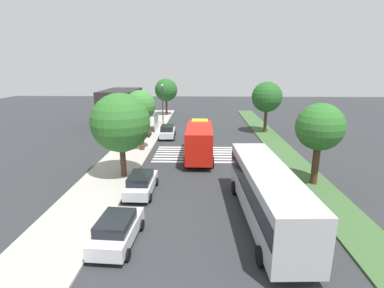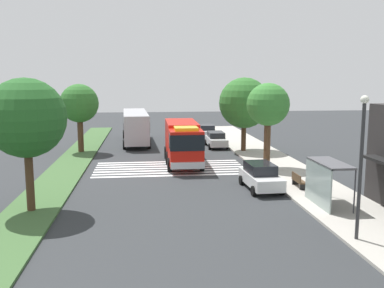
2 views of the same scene
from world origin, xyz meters
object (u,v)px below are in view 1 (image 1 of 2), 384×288
object	(u,v)px
fire_truck	(199,139)
bus_stop_shelter	(154,118)
parked_car_mid	(141,183)
median_tree_far_west	(320,128)
street_lamp	(163,101)
transit_bus	(267,191)
median_tree_west	(267,97)
sidewalk_tree_east	(166,90)
parked_car_east	(167,131)
bench_near_shelter	(149,133)
sidewalk_tree_far_west	(121,123)
parked_car_west	(117,230)
sidewalk_tree_west	(140,106)

from	to	relation	value
fire_truck	bus_stop_shelter	distance (m)	14.49
parked_car_mid	median_tree_far_west	distance (m)	14.42
street_lamp	median_tree_far_west	world-z (taller)	median_tree_far_west
transit_bus	median_tree_west	size ratio (longest dim) A/B	1.65
parked_car_mid	sidewalk_tree_east	distance (m)	35.90
parked_car_east	bench_near_shelter	bearing A→B (deg)	82.14
fire_truck	parked_car_east	bearing A→B (deg)	27.25
sidewalk_tree_east	median_tree_west	distance (m)	21.59
fire_truck	sidewalk_tree_far_west	world-z (taller)	sidewalk_tree_far_west
median_tree_west	parked_car_east	bearing A→B (deg)	104.06
bench_near_shelter	median_tree_west	size ratio (longest dim) A/B	0.22
parked_car_mid	parked_car_east	distance (m)	17.58
parked_car_east	transit_bus	size ratio (longest dim) A/B	0.38
fire_truck	bus_stop_shelter	size ratio (longest dim) A/B	2.55
street_lamp	transit_bus	bearing A→B (deg)	-161.52
sidewalk_tree_far_west	sidewalk_tree_east	xyz separation A→B (m)	(32.36, -0.00, 0.06)
street_lamp	sidewalk_tree_far_west	bearing A→B (deg)	179.04
sidewalk_tree_east	median_tree_west	bearing A→B (deg)	-132.53
parked_car_mid	median_tree_far_west	size ratio (longest dim) A/B	0.69
median_tree_west	bench_near_shelter	bearing A→B (deg)	101.13
parked_car_west	sidewalk_tree_east	size ratio (longest dim) A/B	0.63
parked_car_west	parked_car_east	xyz separation A→B (m)	(24.08, -0.01, 0.02)
fire_truck	bench_near_shelter	distance (m)	11.22
street_lamp	sidewalk_tree_west	world-z (taller)	sidewalk_tree_west
bus_stop_shelter	median_tree_west	distance (m)	16.50
fire_truck	parked_car_west	size ratio (longest dim) A/B	2.04
parked_car_mid	sidewalk_tree_west	distance (m)	12.35
median_tree_far_west	sidewalk_tree_west	bearing A→B (deg)	59.62
sidewalk_tree_west	bus_stop_shelter	bearing A→B (deg)	1.36
bus_stop_shelter	sidewalk_tree_west	xyz separation A→B (m)	(-10.45, -0.25, 3.22)
parked_car_east	median_tree_far_west	size ratio (longest dim) A/B	0.68
parked_car_mid	street_lamp	size ratio (longest dim) A/B	0.71
fire_truck	transit_bus	xyz separation A→B (m)	(-12.91, -4.18, 0.07)
transit_bus	bench_near_shelter	world-z (taller)	transit_bus
sidewalk_tree_far_west	median_tree_west	size ratio (longest dim) A/B	1.01
parked_car_west	transit_bus	size ratio (longest dim) A/B	0.37
bench_near_shelter	sidewalk_tree_far_west	bearing A→B (deg)	-178.90
parked_car_mid	transit_bus	size ratio (longest dim) A/B	0.38
transit_bus	median_tree_west	xyz separation A→B (m)	(24.90, -5.19, 3.06)
street_lamp	parked_car_mid	bearing A→B (deg)	-176.19
bench_near_shelter	street_lamp	xyz separation A→B (m)	(9.19, -0.68, 3.30)
street_lamp	sidewalk_tree_far_west	distance (m)	23.79
parked_car_west	transit_bus	bearing A→B (deg)	-69.94
sidewalk_tree_far_west	bus_stop_shelter	bearing A→B (deg)	0.76
parked_car_west	sidewalk_tree_far_west	world-z (taller)	sidewalk_tree_far_west
parked_car_east	street_lamp	distance (m)	10.06
transit_bus	sidewalk_tree_far_west	bearing A→B (deg)	-126.24
bus_stop_shelter	median_tree_far_west	world-z (taller)	median_tree_far_west
sidewalk_tree_west	median_tree_far_west	xyz separation A→B (m)	(-9.33, -15.91, -0.31)
fire_truck	transit_bus	bearing A→B (deg)	-161.69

